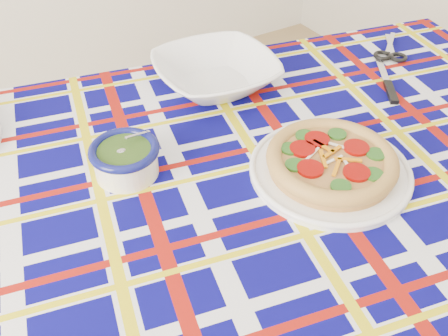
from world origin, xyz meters
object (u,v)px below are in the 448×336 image
serving_bowl (216,73)px  main_focaccia_plate (332,161)px  pesto_bowl (125,157)px  dining_table (232,218)px

serving_bowl → main_focaccia_plate: bearing=-86.6°
main_focaccia_plate → pesto_bowl: 0.42m
main_focaccia_plate → pesto_bowl: size_ratio=2.40×
dining_table → pesto_bowl: bearing=148.3°
dining_table → serving_bowl: bearing=76.2°
main_focaccia_plate → serving_bowl: bearing=93.4°
dining_table → serving_bowl: 0.41m
dining_table → main_focaccia_plate: size_ratio=5.59×
main_focaccia_plate → pesto_bowl: bearing=148.7°
pesto_bowl → serving_bowl: pesto_bowl is taller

